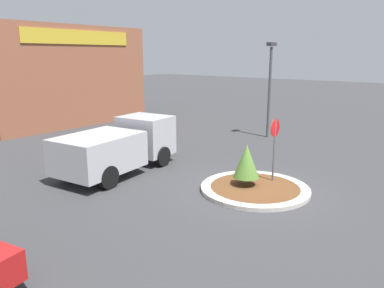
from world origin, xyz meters
TOP-DOWN VIEW (x-y plane):
  - ground_plane at (0.00, 0.00)m, footprint 120.00×120.00m
  - traffic_island at (0.00, 0.00)m, footprint 3.92×3.92m
  - stop_sign at (1.04, -0.17)m, footprint 0.66×0.07m
  - island_shrub at (-0.04, 0.36)m, footprint 0.94×0.94m
  - utility_truck at (-1.62, 5.53)m, footprint 5.68×2.90m
  - storefront_building at (3.61, 18.30)m, footprint 11.36×6.07m
  - light_pole at (8.45, 3.96)m, footprint 0.70×0.30m

SIDE VIEW (x-z plane):
  - ground_plane at x=0.00m, z-range 0.00..0.00m
  - traffic_island at x=0.00m, z-range 0.00..0.15m
  - island_shrub at x=-0.04m, z-range 0.30..1.82m
  - utility_truck at x=-1.62m, z-range 0.07..2.18m
  - stop_sign at x=1.04m, z-range 0.47..3.00m
  - light_pole at x=8.45m, z-range 0.54..6.01m
  - storefront_building at x=3.61m, z-range 0.00..6.71m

